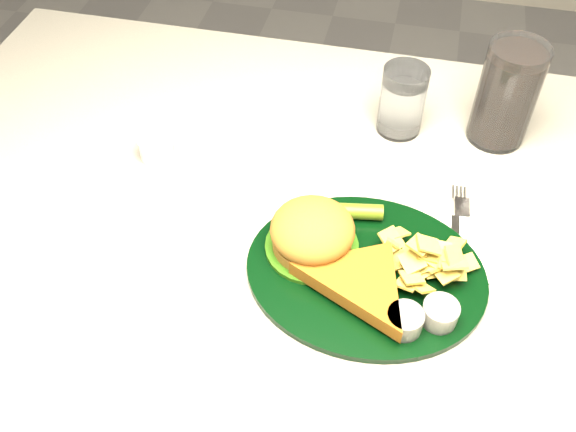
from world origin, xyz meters
name	(u,v)px	position (x,y,z in m)	size (l,w,h in m)	color
table	(307,367)	(0.00, 0.00, 0.38)	(1.20, 0.80, 0.75)	#9F9A8F
dinner_plate	(368,258)	(0.08, -0.07, 0.78)	(0.29, 0.24, 0.06)	black
water_glass	(402,100)	(0.08, 0.21, 0.80)	(0.06, 0.06, 0.10)	white
cola_glass	(507,94)	(0.22, 0.22, 0.82)	(0.08, 0.08, 0.15)	black
fork_napkin	(455,244)	(0.18, 0.00, 0.76)	(0.11, 0.15, 0.01)	white
ramekin	(156,148)	(-0.24, 0.07, 0.77)	(0.05, 0.05, 0.03)	white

